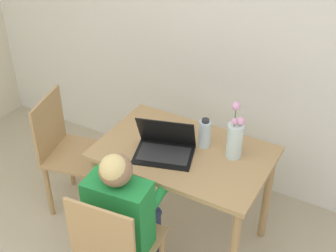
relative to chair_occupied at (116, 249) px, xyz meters
name	(u,v)px	position (x,y,z in m)	size (l,w,h in m)	color
wall_back	(240,27)	(0.08, 1.41, 0.79)	(6.40, 0.05, 2.50)	white
dining_table	(184,165)	(0.08, 0.64, 0.17)	(1.03, 0.66, 0.74)	tan
chair_occupied	(116,249)	(0.00, 0.00, 0.00)	(0.44, 0.44, 0.87)	tan
chair_spare	(69,152)	(-0.78, 0.56, 0.00)	(0.48, 0.48, 0.87)	tan
person_seated	(124,209)	(-0.01, 0.11, 0.20)	(0.38, 0.45, 1.06)	#1E8438
laptop	(165,145)	(-0.01, 0.57, 0.33)	(0.40, 0.34, 0.23)	black
flower_vase	(235,138)	(0.36, 0.74, 0.41)	(0.10, 0.10, 0.36)	silver
water_bottle	(205,133)	(0.16, 0.75, 0.37)	(0.07, 0.07, 0.19)	silver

